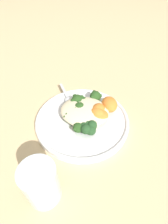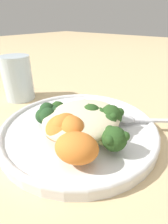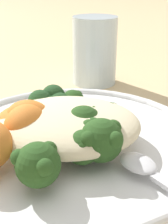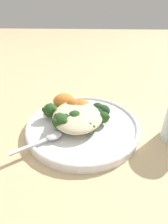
{
  "view_description": "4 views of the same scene",
  "coord_description": "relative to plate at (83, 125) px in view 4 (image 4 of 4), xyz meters",
  "views": [
    {
      "loc": [
        -0.11,
        0.34,
        0.43
      ],
      "look_at": [
        -0.02,
        -0.01,
        0.05
      ],
      "focal_mm": 28.0,
      "sensor_mm": 36.0,
      "label": 1
    },
    {
      "loc": [
        -0.22,
        -0.19,
        0.2
      ],
      "look_at": [
        -0.01,
        -0.02,
        0.05
      ],
      "focal_mm": 28.0,
      "sensor_mm": 36.0,
      "label": 2
    },
    {
      "loc": [
        0.01,
        -0.31,
        0.18
      ],
      "look_at": [
        -0.0,
        -0.0,
        0.04
      ],
      "focal_mm": 50.0,
      "sensor_mm": 36.0,
      "label": 3
    },
    {
      "loc": [
        0.36,
        0.01,
        0.29
      ],
      "look_at": [
        -0.01,
        -0.01,
        0.05
      ],
      "focal_mm": 28.0,
      "sensor_mm": 36.0,
      "label": 4
    }
  ],
  "objects": [
    {
      "name": "ground_plane",
      "position": [
        0.01,
        0.01,
        -0.01
      ],
      "size": [
        4.0,
        4.0,
        0.0
      ],
      "primitive_type": "plane",
      "color": "#D6B784"
    },
    {
      "name": "plate",
      "position": [
        0.0,
        0.0,
        0.0
      ],
      "size": [
        0.29,
        0.29,
        0.02
      ],
      "color": "white",
      "rests_on": "ground_plane"
    },
    {
      "name": "quinoa_mound",
      "position": [
        -0.0,
        -0.01,
        0.03
      ],
      "size": [
        0.15,
        0.13,
        0.04
      ],
      "primitive_type": "ellipsoid",
      "color": "beige",
      "rests_on": "plate"
    },
    {
      "name": "broccoli_stalk_0",
      "position": [
        -0.02,
        -0.08,
        0.03
      ],
      "size": [
        0.04,
        0.11,
        0.04
      ],
      "rotation": [
        0.0,
        0.0,
        -1.38
      ],
      "color": "#ADC675",
      "rests_on": "plate"
    },
    {
      "name": "broccoli_stalk_1",
      "position": [
        0.01,
        -0.05,
        0.02
      ],
      "size": [
        0.09,
        0.07,
        0.03
      ],
      "rotation": [
        0.0,
        0.0,
        -0.64
      ],
      "color": "#ADC675",
      "rests_on": "plate"
    },
    {
      "name": "broccoli_stalk_2",
      "position": [
        0.02,
        -0.04,
        0.03
      ],
      "size": [
        0.11,
        0.08,
        0.04
      ],
      "rotation": [
        0.0,
        0.0,
        -0.48
      ],
      "color": "#ADC675",
      "rests_on": "plate"
    },
    {
      "name": "broccoli_stalk_3",
      "position": [
        0.01,
        -0.02,
        0.03
      ],
      "size": [
        0.08,
        0.04,
        0.04
      ],
      "rotation": [
        0.0,
        0.0,
        -0.05
      ],
      "color": "#ADC675",
      "rests_on": "plate"
    },
    {
      "name": "broccoli_stalk_4",
      "position": [
        0.02,
        0.01,
        0.02
      ],
      "size": [
        0.1,
        0.06,
        0.03
      ],
      "rotation": [
        0.0,
        0.0,
        0.41
      ],
      "color": "#ADC675",
      "rests_on": "plate"
    },
    {
      "name": "broccoli_stalk_5",
      "position": [
        0.01,
        0.01,
        0.02
      ],
      "size": [
        0.11,
        0.07,
        0.03
      ],
      "rotation": [
        0.0,
        0.0,
        0.54
      ],
      "color": "#ADC675",
      "rests_on": "plate"
    },
    {
      "name": "broccoli_stalk_6",
      "position": [
        -0.01,
        0.03,
        0.02
      ],
      "size": [
        0.07,
        0.11,
        0.03
      ],
      "rotation": [
        0.0,
        0.0,
        1.12
      ],
      "color": "#ADC675",
      "rests_on": "plate"
    },
    {
      "name": "broccoli_stalk_7",
      "position": [
        -0.04,
        0.03,
        0.02
      ],
      "size": [
        0.03,
        0.09,
        0.03
      ],
      "rotation": [
        0.0,
        0.0,
        1.6
      ],
      "color": "#ADC675",
      "rests_on": "plate"
    },
    {
      "name": "sweet_potato_chunk_0",
      "position": [
        -0.05,
        -0.0,
        0.03
      ],
      "size": [
        0.09,
        0.08,
        0.03
      ],
      "primitive_type": "ellipsoid",
      "rotation": [
        0.0,
        0.0,
        3.55
      ],
      "color": "orange",
      "rests_on": "plate"
    },
    {
      "name": "sweet_potato_chunk_1",
      "position": [
        -0.04,
        -0.02,
        0.03
      ],
      "size": [
        0.06,
        0.06,
        0.04
      ],
      "primitive_type": "ellipsoid",
      "rotation": [
        0.0,
        0.0,
        4.41
      ],
      "color": "orange",
      "rests_on": "plate"
    },
    {
      "name": "sweet_potato_chunk_2",
      "position": [
        -0.07,
        -0.06,
        0.03
      ],
      "size": [
        0.07,
        0.08,
        0.04
      ],
      "primitive_type": "ellipsoid",
      "rotation": [
        0.0,
        0.0,
        5.15
      ],
      "color": "orange",
      "rests_on": "plate"
    },
    {
      "name": "sweet_potato_chunk_3",
      "position": [
        -0.04,
        -0.01,
        0.03
      ],
      "size": [
        0.05,
        0.05,
        0.04
      ],
      "primitive_type": "ellipsoid",
      "rotation": [
        0.0,
        0.0,
        3.01
      ],
      "color": "orange",
      "rests_on": "plate"
    },
    {
      "name": "kale_tuft",
      "position": [
        -0.03,
        0.05,
        0.03
      ],
      "size": [
        0.05,
        0.05,
        0.04
      ],
      "color": "#234723",
      "rests_on": "plate"
    },
    {
      "name": "spoon",
      "position": [
        0.07,
        -0.07,
        0.01
      ],
      "size": [
        0.09,
        0.11,
        0.01
      ],
      "rotation": [
        0.0,
        0.0,
        5.35
      ],
      "color": "silver",
      "rests_on": "plate"
    }
  ]
}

